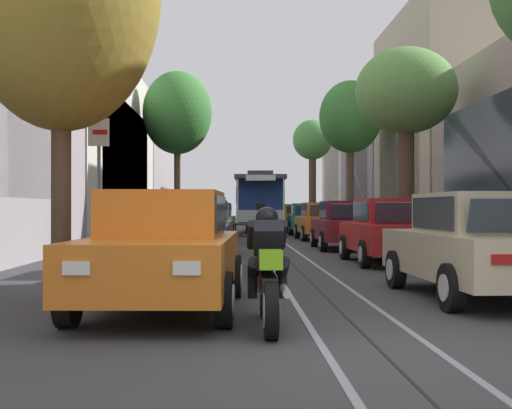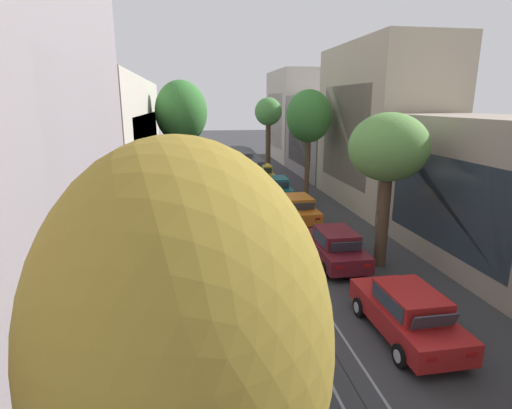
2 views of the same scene
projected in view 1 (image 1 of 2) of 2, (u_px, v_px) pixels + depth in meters
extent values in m
plane|color=#38383A|center=(268.00, 240.00, 28.96)|extent=(160.00, 160.00, 0.00)
cube|color=gray|center=(253.00, 236.00, 32.61)|extent=(0.08, 64.65, 0.01)
cube|color=gray|center=(275.00, 236.00, 32.64)|extent=(0.08, 64.65, 0.01)
cube|color=black|center=(264.00, 236.00, 32.62)|extent=(0.03, 64.65, 0.01)
cube|color=beige|center=(76.00, 149.00, 32.37)|extent=(5.03, 18.58, 8.28)
cube|color=#2D3842|center=(129.00, 158.00, 32.45)|extent=(0.04, 13.22, 4.97)
cube|color=gray|center=(131.00, 185.00, 51.23)|extent=(5.54, 18.58, 6.19)
cube|color=#2D3842|center=(168.00, 189.00, 51.31)|extent=(0.04, 13.22, 3.71)
cube|color=#2D3842|center=(483.00, 160.00, 21.51)|extent=(0.04, 7.93, 3.80)
cube|color=#BCAD93|center=(451.00, 126.00, 32.92)|extent=(5.24, 11.03, 10.64)
cube|color=#2D3842|center=(397.00, 136.00, 32.84)|extent=(0.04, 7.93, 6.38)
cube|color=gray|center=(401.00, 171.00, 44.25)|extent=(5.90, 11.03, 7.51)
cube|color=#2D3842|center=(356.00, 177.00, 44.16)|extent=(0.04, 7.93, 4.51)
cube|color=beige|center=(360.00, 160.00, 55.56)|extent=(4.67, 11.03, 10.54)
cube|color=#2D3842|center=(331.00, 166.00, 55.49)|extent=(0.04, 7.93, 6.32)
cube|color=orange|center=(163.00, 261.00, 9.05)|extent=(1.98, 4.37, 0.66)
cube|color=orange|center=(165.00, 214.00, 9.20)|extent=(1.56, 2.13, 0.60)
cube|color=#2D3842|center=(155.00, 216.00, 8.36)|extent=(1.34, 0.28, 0.47)
cube|color=#2D3842|center=(176.00, 214.00, 10.38)|extent=(1.30, 0.25, 0.45)
cube|color=#2D3842|center=(221.00, 214.00, 9.19)|extent=(0.11, 1.81, 0.47)
cube|color=#2D3842|center=(110.00, 214.00, 9.21)|extent=(0.11, 1.81, 0.47)
cube|color=white|center=(187.00, 268.00, 6.88)|extent=(0.28, 0.05, 0.14)
cube|color=#B21414|center=(217.00, 245.00, 11.20)|extent=(0.28, 0.05, 0.12)
cube|color=white|center=(76.00, 268.00, 6.90)|extent=(0.28, 0.05, 0.14)
cube|color=#B21414|center=(149.00, 245.00, 11.21)|extent=(0.28, 0.05, 0.12)
cylinder|color=black|center=(224.00, 300.00, 7.70)|extent=(0.23, 0.65, 0.64)
cylinder|color=silver|center=(234.00, 300.00, 7.70)|extent=(0.04, 0.35, 0.35)
cylinder|color=black|center=(68.00, 300.00, 7.72)|extent=(0.23, 0.65, 0.64)
cylinder|color=silver|center=(58.00, 300.00, 7.73)|extent=(0.04, 0.35, 0.35)
cylinder|color=black|center=(234.00, 276.00, 10.37)|extent=(0.23, 0.65, 0.64)
cylinder|color=silver|center=(242.00, 276.00, 10.37)|extent=(0.04, 0.35, 0.35)
cylinder|color=black|center=(119.00, 276.00, 10.39)|extent=(0.23, 0.65, 0.64)
cylinder|color=silver|center=(111.00, 276.00, 10.39)|extent=(0.04, 0.35, 0.35)
cube|color=#233D93|center=(185.00, 241.00, 14.45)|extent=(1.87, 4.33, 0.66)
cube|color=#233D93|center=(186.00, 211.00, 14.60)|extent=(1.51, 2.09, 0.60)
cube|color=#2D3842|center=(182.00, 213.00, 13.77)|extent=(1.34, 0.24, 0.47)
cube|color=#2D3842|center=(190.00, 212.00, 15.79)|extent=(1.30, 0.22, 0.45)
cube|color=#2D3842|center=(221.00, 211.00, 14.61)|extent=(0.06, 1.81, 0.47)
cube|color=#2D3842|center=(151.00, 211.00, 14.59)|extent=(0.06, 1.81, 0.47)
cube|color=white|center=(206.00, 242.00, 12.30)|extent=(0.28, 0.04, 0.14)
cube|color=#B21414|center=(216.00, 233.00, 16.62)|extent=(0.28, 0.04, 0.12)
cube|color=white|center=(143.00, 242.00, 12.28)|extent=(0.28, 0.04, 0.14)
cube|color=#B21414|center=(170.00, 233.00, 16.60)|extent=(0.28, 0.04, 0.12)
cylinder|color=black|center=(225.00, 262.00, 13.13)|extent=(0.21, 0.64, 0.64)
cylinder|color=silver|center=(231.00, 262.00, 13.13)|extent=(0.03, 0.35, 0.35)
cylinder|color=black|center=(133.00, 262.00, 13.10)|extent=(0.21, 0.64, 0.64)
cylinder|color=silver|center=(127.00, 262.00, 13.10)|extent=(0.03, 0.35, 0.35)
cylinder|color=black|center=(228.00, 253.00, 15.79)|extent=(0.21, 0.64, 0.64)
cylinder|color=silver|center=(233.00, 253.00, 15.80)|extent=(0.03, 0.35, 0.35)
cylinder|color=black|center=(152.00, 253.00, 15.77)|extent=(0.21, 0.64, 0.64)
cylinder|color=silver|center=(147.00, 253.00, 15.77)|extent=(0.03, 0.35, 0.35)
cube|color=brown|center=(201.00, 232.00, 20.05)|extent=(1.85, 4.32, 0.66)
cube|color=brown|center=(201.00, 210.00, 20.21)|extent=(1.50, 2.08, 0.60)
cube|color=#2D3842|center=(200.00, 211.00, 19.37)|extent=(1.33, 0.24, 0.47)
cube|color=#2D3842|center=(204.00, 211.00, 21.39)|extent=(1.30, 0.21, 0.45)
cube|color=#2D3842|center=(227.00, 210.00, 20.22)|extent=(0.05, 1.81, 0.47)
cube|color=#2D3842|center=(176.00, 210.00, 20.19)|extent=(0.05, 1.81, 0.47)
cube|color=white|center=(217.00, 231.00, 17.90)|extent=(0.28, 0.04, 0.14)
cube|color=#B21414|center=(222.00, 227.00, 22.22)|extent=(0.28, 0.04, 0.12)
cube|color=white|center=(175.00, 231.00, 17.88)|extent=(0.28, 0.04, 0.14)
cube|color=#B21414|center=(188.00, 227.00, 22.20)|extent=(0.28, 0.04, 0.12)
cylinder|color=black|center=(230.00, 246.00, 18.73)|extent=(0.21, 0.64, 0.64)
cylinder|color=silver|center=(234.00, 246.00, 18.74)|extent=(0.02, 0.35, 0.35)
cylinder|color=black|center=(166.00, 246.00, 18.70)|extent=(0.21, 0.64, 0.64)
cylinder|color=silver|center=(162.00, 246.00, 18.70)|extent=(0.02, 0.35, 0.35)
cylinder|color=black|center=(232.00, 241.00, 21.40)|extent=(0.21, 0.64, 0.64)
cylinder|color=silver|center=(235.00, 241.00, 21.40)|extent=(0.02, 0.35, 0.35)
cylinder|color=black|center=(175.00, 241.00, 21.37)|extent=(0.21, 0.64, 0.64)
cylinder|color=silver|center=(172.00, 241.00, 21.36)|extent=(0.02, 0.35, 0.35)
cube|color=#1E6038|center=(208.00, 227.00, 25.97)|extent=(1.85, 4.32, 0.66)
cube|color=#1E6038|center=(208.00, 210.00, 26.12)|extent=(1.50, 2.08, 0.60)
cube|color=#2D3842|center=(207.00, 211.00, 25.28)|extent=(1.33, 0.24, 0.47)
cube|color=#2D3842|center=(210.00, 210.00, 27.30)|extent=(1.30, 0.21, 0.45)
cube|color=#2D3842|center=(228.00, 210.00, 26.13)|extent=(0.05, 1.81, 0.47)
cube|color=#2D3842|center=(188.00, 210.00, 26.11)|extent=(0.05, 1.81, 0.47)
cube|color=white|center=(221.00, 225.00, 23.82)|extent=(0.28, 0.04, 0.14)
cube|color=#B21414|center=(224.00, 223.00, 28.14)|extent=(0.28, 0.04, 0.12)
cube|color=white|center=(189.00, 225.00, 23.80)|extent=(0.28, 0.04, 0.14)
cube|color=#B21414|center=(197.00, 223.00, 28.12)|extent=(0.28, 0.04, 0.12)
cylinder|color=black|center=(230.00, 237.00, 24.65)|extent=(0.21, 0.64, 0.64)
cylinder|color=silver|center=(233.00, 237.00, 24.65)|extent=(0.02, 0.35, 0.35)
cylinder|color=black|center=(181.00, 237.00, 24.62)|extent=(0.21, 0.64, 0.64)
cylinder|color=silver|center=(178.00, 237.00, 24.61)|extent=(0.02, 0.35, 0.35)
cylinder|color=black|center=(232.00, 234.00, 27.31)|extent=(0.21, 0.64, 0.64)
cylinder|color=silver|center=(234.00, 234.00, 27.32)|extent=(0.02, 0.35, 0.35)
cylinder|color=black|center=(187.00, 234.00, 27.28)|extent=(0.21, 0.64, 0.64)
cylinder|color=silver|center=(185.00, 234.00, 27.28)|extent=(0.02, 0.35, 0.35)
cube|color=#1E6038|center=(214.00, 223.00, 31.17)|extent=(1.97, 4.37, 0.66)
cube|color=#1E6038|center=(214.00, 210.00, 31.33)|extent=(1.55, 2.12, 0.60)
cube|color=#2D3842|center=(213.00, 210.00, 30.49)|extent=(1.34, 0.27, 0.47)
cube|color=#2D3842|center=(216.00, 210.00, 32.51)|extent=(1.30, 0.25, 0.45)
cube|color=#2D3842|center=(230.00, 210.00, 31.32)|extent=(0.10, 1.81, 0.47)
cube|color=#2D3842|center=(198.00, 210.00, 31.33)|extent=(0.10, 1.81, 0.47)
cube|color=white|center=(223.00, 222.00, 29.01)|extent=(0.28, 0.05, 0.14)
cube|color=#B21414|center=(228.00, 220.00, 33.33)|extent=(0.28, 0.05, 0.12)
cube|color=white|center=(197.00, 222.00, 29.02)|extent=(0.28, 0.05, 0.14)
cube|color=#B21414|center=(206.00, 220.00, 33.34)|extent=(0.28, 0.05, 0.12)
cylinder|color=black|center=(232.00, 232.00, 29.83)|extent=(0.22, 0.65, 0.64)
cylinder|color=silver|center=(234.00, 232.00, 29.83)|extent=(0.03, 0.35, 0.35)
cylinder|color=black|center=(192.00, 232.00, 29.85)|extent=(0.22, 0.65, 0.64)
cylinder|color=silver|center=(189.00, 232.00, 29.85)|extent=(0.03, 0.35, 0.35)
cylinder|color=black|center=(234.00, 230.00, 32.50)|extent=(0.22, 0.65, 0.64)
cylinder|color=silver|center=(237.00, 230.00, 32.50)|extent=(0.03, 0.35, 0.35)
cylinder|color=black|center=(197.00, 230.00, 32.51)|extent=(0.22, 0.65, 0.64)
cylinder|color=silver|center=(195.00, 230.00, 32.51)|extent=(0.03, 0.35, 0.35)
cube|color=#C1B28E|center=(478.00, 255.00, 10.27)|extent=(1.96, 4.36, 0.66)
cube|color=#C1B28E|center=(481.00, 213.00, 10.12)|extent=(1.55, 2.12, 0.60)
cube|color=#2D3842|center=(461.00, 214.00, 10.96)|extent=(1.34, 0.27, 0.47)
cube|color=#2D3842|center=(432.00, 213.00, 10.07)|extent=(0.10, 1.81, 0.47)
cube|color=white|center=(401.00, 241.00, 12.39)|extent=(0.28, 0.05, 0.14)
cube|color=#B21414|center=(503.00, 259.00, 8.08)|extent=(0.28, 0.05, 0.12)
cube|color=white|center=(461.00, 241.00, 12.46)|extent=(0.28, 0.05, 0.14)
cylinder|color=black|center=(396.00, 269.00, 11.54)|extent=(0.22, 0.65, 0.64)
cylinder|color=silver|center=(389.00, 269.00, 11.53)|extent=(0.03, 0.35, 0.35)
cylinder|color=black|center=(497.00, 269.00, 11.66)|extent=(0.22, 0.65, 0.64)
cylinder|color=silver|center=(504.00, 269.00, 11.66)|extent=(0.03, 0.35, 0.35)
cylinder|color=black|center=(452.00, 288.00, 8.88)|extent=(0.22, 0.65, 0.64)
cylinder|color=silver|center=(443.00, 288.00, 8.87)|extent=(0.03, 0.35, 0.35)
cube|color=red|center=(390.00, 237.00, 16.72)|extent=(1.84, 4.32, 0.66)
cube|color=red|center=(391.00, 211.00, 16.57)|extent=(1.50, 2.08, 0.60)
cube|color=#2D3842|center=(383.00, 212.00, 17.41)|extent=(1.33, 0.23, 0.47)
cube|color=#2D3842|center=(404.00, 212.00, 15.39)|extent=(1.30, 0.21, 0.45)
cube|color=#2D3842|center=(361.00, 211.00, 16.54)|extent=(0.05, 1.81, 0.47)
cube|color=#2D3842|center=(422.00, 211.00, 16.60)|extent=(0.05, 1.81, 0.47)
cube|color=white|center=(351.00, 230.00, 18.85)|extent=(0.28, 0.04, 0.14)
cube|color=#B21414|center=(388.00, 236.00, 14.54)|extent=(0.28, 0.04, 0.12)
cube|color=white|center=(391.00, 230.00, 18.90)|extent=(0.28, 0.04, 0.14)
cube|color=#B21414|center=(440.00, 236.00, 14.58)|extent=(0.28, 0.04, 0.12)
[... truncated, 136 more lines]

